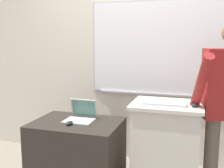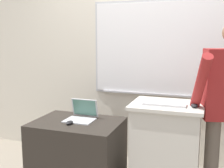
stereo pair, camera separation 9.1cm
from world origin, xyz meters
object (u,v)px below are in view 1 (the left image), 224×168
side_desk (77,154)px  computer_mouse_by_keyboard (195,105)px  lectern_podium (166,151)px  laptop (82,114)px  computer_mouse_by_laptop (69,123)px  wireless_keyboard (165,104)px

side_desk → computer_mouse_by_keyboard: (1.13, 0.00, 0.60)m
lectern_podium → computer_mouse_by_keyboard: size_ratio=9.34×
lectern_podium → side_desk: size_ratio=1.06×
lectern_podium → side_desk: bearing=-176.2°
lectern_podium → laptop: (-0.88, 0.03, 0.28)m
lectern_podium → side_desk: 0.90m
laptop → computer_mouse_by_keyboard: (1.12, -0.09, 0.20)m
lectern_podium → computer_mouse_by_laptop: bearing=-169.5°
computer_mouse_by_keyboard → computer_mouse_by_laptop: bearing=-174.5°
computer_mouse_by_keyboard → laptop: bearing=175.2°
side_desk → computer_mouse_by_laptop: bearing=-103.8°
laptop → side_desk: bearing=-98.9°
wireless_keyboard → lectern_podium: bearing=77.3°
lectern_podium → laptop: bearing=177.7°
laptop → computer_mouse_by_laptop: bearing=-101.6°
lectern_podium → wireless_keyboard: (-0.01, -0.06, 0.47)m
side_desk → laptop: laptop is taller
lectern_podium → computer_mouse_by_laptop: lectern_podium is taller
computer_mouse_by_laptop → side_desk: bearing=76.2°
laptop → computer_mouse_by_keyboard: computer_mouse_by_keyboard is taller
lectern_podium → computer_mouse_by_keyboard: (0.24, -0.06, 0.48)m
lectern_podium → wireless_keyboard: bearing=-102.7°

